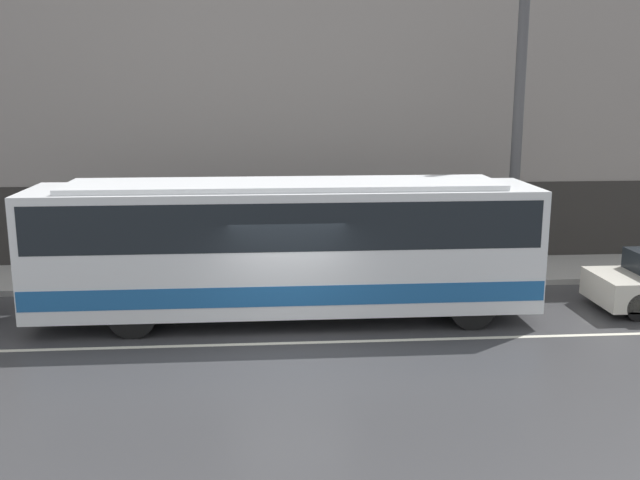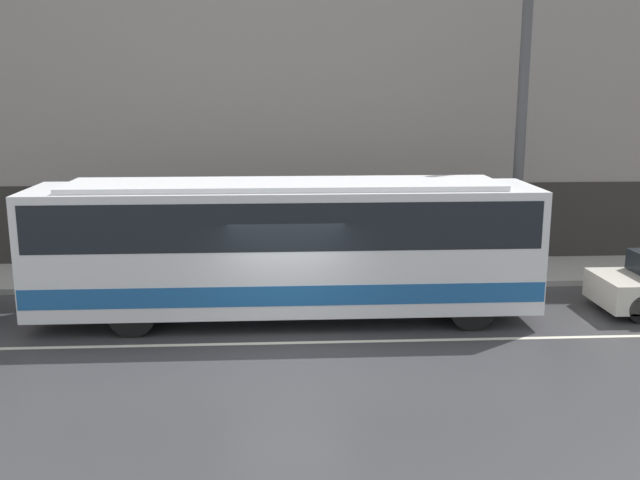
# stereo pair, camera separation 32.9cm
# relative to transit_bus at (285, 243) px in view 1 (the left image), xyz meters

# --- Properties ---
(ground_plane) EXTENTS (60.00, 60.00, 0.00)m
(ground_plane) POSITION_rel_transit_bus_xyz_m (0.01, -1.71, -1.83)
(ground_plane) COLOR #38383A
(sidewalk) EXTENTS (60.00, 2.87, 0.16)m
(sidewalk) POSITION_rel_transit_bus_xyz_m (0.01, 3.72, -1.75)
(sidewalk) COLOR #A09E99
(sidewalk) RESTS_ON ground_plane
(building_facade) EXTENTS (60.00, 0.35, 9.97)m
(building_facade) POSITION_rel_transit_bus_xyz_m (0.01, 5.30, 2.98)
(building_facade) COLOR gray
(building_facade) RESTS_ON ground_plane
(lane_stripe) EXTENTS (54.00, 0.14, 0.01)m
(lane_stripe) POSITION_rel_transit_bus_xyz_m (0.01, -1.71, -1.82)
(lane_stripe) COLOR beige
(lane_stripe) RESTS_ON ground_plane
(transit_bus) EXTENTS (11.53, 2.48, 3.24)m
(transit_bus) POSITION_rel_transit_bus_xyz_m (0.00, 0.00, 0.00)
(transit_bus) COLOR white
(transit_bus) RESTS_ON ground_plane
(utility_pole_near) EXTENTS (0.28, 0.28, 7.53)m
(utility_pole_near) POSITION_rel_transit_bus_xyz_m (6.34, 2.76, 2.10)
(utility_pole_near) COLOR #4C4C4F
(utility_pole_near) RESTS_ON sidewalk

